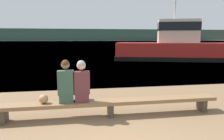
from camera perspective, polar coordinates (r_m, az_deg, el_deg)
water_surface at (r=128.59m, az=-9.62°, el=7.33°), size 240.00×240.00×0.00m
far_shoreline at (r=190.40m, az=-9.75°, el=9.06°), size 600.00×12.00×9.57m
bench_main at (r=5.75m, az=-0.45°, el=-8.69°), size 5.82×0.44×0.43m
person_left at (r=5.56m, az=-11.92°, el=-3.71°), size 0.40×0.43×1.08m
person_right at (r=5.55m, az=-7.96°, el=-3.58°), size 0.40×0.44×1.06m
shopping_bag at (r=5.69m, az=-17.47°, el=-7.22°), size 0.23×0.23×0.23m
tugboat_red at (r=20.81m, az=15.64°, el=5.64°), size 10.67×5.87×6.58m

